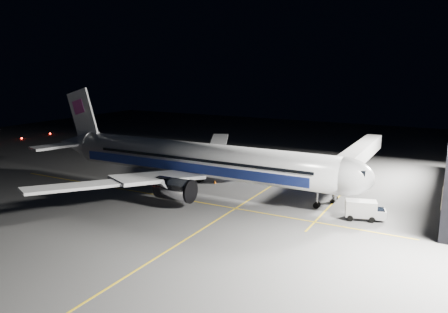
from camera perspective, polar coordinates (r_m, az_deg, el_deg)
ground at (r=74.61m, az=-3.28°, el=-4.33°), size 200.00×200.00×0.00m
guide_line_main at (r=70.08m, az=3.73°, el=-5.41°), size 0.25×80.00×0.01m
guide_line_cross at (r=69.80m, az=-5.87°, el=-5.52°), size 70.00×0.25×0.01m
guide_line_side at (r=75.54m, az=15.29°, el=-4.53°), size 0.25×40.00×0.01m
airliner at (r=73.91m, az=-4.03°, el=-0.37°), size 61.48×54.22×16.64m
jet_bridge at (r=82.13m, az=16.76°, el=-0.03°), size 3.60×34.40×6.30m
service_truck at (r=62.93m, az=17.89°, el=-6.63°), size 5.59×3.45×2.68m
baggage_tug at (r=84.72m, az=2.67°, el=-1.75°), size 2.97×2.57×1.90m
safety_cone_a at (r=84.87m, az=0.48°, el=-2.13°), size 0.37×0.37×0.55m
safety_cone_b at (r=78.18m, az=-1.19°, el=-3.31°), size 0.43×0.43×0.65m
safety_cone_c at (r=83.19m, az=1.69°, el=-2.40°), size 0.41×0.41×0.62m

